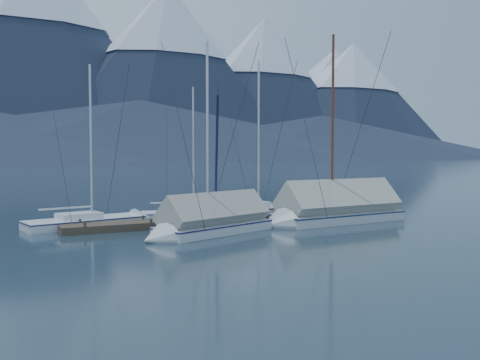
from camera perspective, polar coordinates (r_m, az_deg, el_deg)
name	(u,v)px	position (r m, az deg, el deg)	size (l,w,h in m)	color
ground	(258,227)	(24.97, 2.02, -5.27)	(1000.00, 1000.00, 0.00)	#152430
mountain_range	(15,75)	(396.41, -23.91, 10.73)	(877.00, 584.00, 150.50)	#475675
dock	(240,220)	(26.72, 0.00, -4.48)	(18.00, 1.50, 0.54)	#382D23
mooring_posts	(231,216)	(26.47, -0.98, -4.03)	(15.12, 1.52, 0.35)	#382D23
sailboat_open_left	(101,222)	(26.39, -15.34, -4.59)	(6.83, 3.30, 8.71)	silver
sailboat_open_mid	(201,216)	(28.11, -4.37, -4.06)	(6.20, 3.61, 7.92)	silver
sailboat_open_right	(265,211)	(30.09, 2.87, -3.52)	(7.67, 3.45, 9.83)	silver
sailboat_covered_near	(329,212)	(26.78, 9.97, -3.59)	(8.45, 3.56, 10.75)	silver
sailboat_covered_far	(205,224)	(22.59, -3.90, -4.98)	(6.91, 4.11, 9.30)	silver
person	(308,196)	(28.96, 7.67, -1.84)	(0.60, 0.39, 1.64)	black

